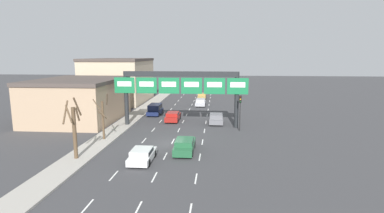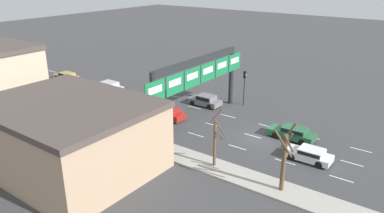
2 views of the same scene
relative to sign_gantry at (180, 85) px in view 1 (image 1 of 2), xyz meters
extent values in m
plane|color=#3D3D3F|center=(0.00, -8.07, -5.57)|extent=(220.00, 220.00, 0.00)
cube|color=#A8A399|center=(-8.00, -8.07, -5.50)|extent=(2.80, 110.00, 0.15)
cube|color=white|center=(-3.30, -22.07, -5.57)|extent=(0.12, 2.00, 0.01)
cube|color=white|center=(-3.30, -17.07, -5.57)|extent=(0.12, 2.00, 0.01)
cube|color=white|center=(-3.30, -12.07, -5.57)|extent=(0.12, 2.00, 0.01)
cube|color=white|center=(-3.30, -7.07, -5.57)|extent=(0.12, 2.00, 0.01)
cube|color=white|center=(-3.30, -2.07, -5.57)|extent=(0.12, 2.00, 0.01)
cube|color=white|center=(-3.30, 2.93, -5.57)|extent=(0.12, 2.00, 0.01)
cube|color=white|center=(-3.30, 7.93, -5.57)|extent=(0.12, 2.00, 0.01)
cube|color=white|center=(-3.30, 12.93, -5.57)|extent=(0.12, 2.00, 0.01)
cube|color=white|center=(-3.30, 17.93, -5.57)|extent=(0.12, 2.00, 0.01)
cube|color=white|center=(-3.30, 22.93, -5.57)|extent=(0.12, 2.00, 0.01)
cube|color=white|center=(-3.30, 27.93, -5.57)|extent=(0.12, 2.00, 0.01)
cube|color=white|center=(-3.30, 32.93, -5.57)|extent=(0.12, 2.00, 0.01)
cube|color=white|center=(-3.30, 37.93, -5.57)|extent=(0.12, 2.00, 0.01)
cube|color=white|center=(0.00, -22.07, -5.57)|extent=(0.12, 2.00, 0.01)
cube|color=white|center=(0.00, -17.07, -5.57)|extent=(0.12, 2.00, 0.01)
cube|color=white|center=(0.00, -12.07, -5.57)|extent=(0.12, 2.00, 0.01)
cube|color=white|center=(0.00, -7.07, -5.57)|extent=(0.12, 2.00, 0.01)
cube|color=white|center=(0.00, -2.07, -5.57)|extent=(0.12, 2.00, 0.01)
cube|color=white|center=(0.00, 2.93, -5.57)|extent=(0.12, 2.00, 0.01)
cube|color=white|center=(0.00, 7.93, -5.57)|extent=(0.12, 2.00, 0.01)
cube|color=white|center=(0.00, 12.93, -5.57)|extent=(0.12, 2.00, 0.01)
cube|color=white|center=(0.00, 17.93, -5.57)|extent=(0.12, 2.00, 0.01)
cube|color=white|center=(0.00, 22.93, -5.57)|extent=(0.12, 2.00, 0.01)
cube|color=white|center=(0.00, 27.93, -5.57)|extent=(0.12, 2.00, 0.01)
cube|color=white|center=(0.00, 32.93, -5.57)|extent=(0.12, 2.00, 0.01)
cube|color=white|center=(0.00, 37.93, -5.57)|extent=(0.12, 2.00, 0.01)
cube|color=white|center=(3.30, -22.07, -5.57)|extent=(0.12, 2.00, 0.01)
cube|color=white|center=(3.30, -17.07, -5.57)|extent=(0.12, 2.00, 0.01)
cube|color=white|center=(3.30, -12.07, -5.57)|extent=(0.12, 2.00, 0.01)
cube|color=white|center=(3.30, -7.07, -5.57)|extent=(0.12, 2.00, 0.01)
cube|color=white|center=(3.30, -2.07, -5.57)|extent=(0.12, 2.00, 0.01)
cube|color=white|center=(3.30, 2.93, -5.57)|extent=(0.12, 2.00, 0.01)
cube|color=white|center=(3.30, 7.93, -5.57)|extent=(0.12, 2.00, 0.01)
cube|color=white|center=(3.30, 12.93, -5.57)|extent=(0.12, 2.00, 0.01)
cube|color=white|center=(3.30, 17.93, -5.57)|extent=(0.12, 2.00, 0.01)
cube|color=white|center=(3.30, 22.93, -5.57)|extent=(0.12, 2.00, 0.01)
cube|color=white|center=(3.30, 27.93, -5.57)|extent=(0.12, 2.00, 0.01)
cube|color=white|center=(3.30, 32.93, -5.57)|extent=(0.12, 2.00, 0.01)
cube|color=white|center=(3.30, 37.93, -5.57)|extent=(0.12, 2.00, 0.01)
cylinder|color=#232628|center=(-7.40, 0.07, -1.88)|extent=(0.57, 0.57, 7.40)
cylinder|color=#232628|center=(7.40, 0.07, -1.88)|extent=(0.57, 0.57, 7.40)
cube|color=#232628|center=(0.00, 0.07, 1.47)|extent=(14.80, 0.60, 0.70)
cube|color=#197542|center=(-7.48, -0.27, -0.03)|extent=(2.74, 0.08, 2.10)
cube|color=white|center=(-7.48, -0.31, 0.16)|extent=(1.92, 0.02, 0.67)
cube|color=#197542|center=(-4.49, -0.27, -0.03)|extent=(2.74, 0.08, 2.10)
cube|color=white|center=(-4.49, -0.31, 0.16)|extent=(1.92, 0.02, 0.67)
cube|color=#197542|center=(-1.50, -0.27, -0.03)|extent=(2.74, 0.08, 2.10)
cube|color=white|center=(-1.50, -0.31, 0.16)|extent=(1.92, 0.02, 0.67)
cube|color=#197542|center=(1.50, -0.27, -0.03)|extent=(2.74, 0.08, 2.10)
cube|color=white|center=(1.50, -0.31, 0.16)|extent=(1.92, 0.02, 0.67)
cube|color=#197542|center=(4.49, -0.27, -0.03)|extent=(2.74, 0.08, 2.10)
cube|color=white|center=(4.49, -0.31, 0.16)|extent=(1.92, 0.02, 0.67)
cube|color=#197542|center=(7.48, -0.27, -0.03)|extent=(2.74, 0.08, 2.10)
cube|color=white|center=(7.48, -0.31, 0.16)|extent=(1.92, 0.02, 0.67)
cube|color=tan|center=(-15.33, 2.78, -2.77)|extent=(11.05, 14.20, 5.61)
cube|color=#4C423D|center=(-15.33, 2.78, 0.29)|extent=(11.27, 14.49, 0.50)
cube|color=#C6B293|center=(-15.34, 21.05, -1.41)|extent=(11.07, 15.43, 8.33)
cube|color=#4C423D|center=(-15.34, 21.05, 3.01)|extent=(11.29, 15.74, 0.50)
cube|color=#19234C|center=(-5.11, 7.74, -5.08)|extent=(1.92, 4.63, 0.59)
cube|color=#19234C|center=(-5.11, 7.70, -4.32)|extent=(1.76, 3.24, 0.92)
cube|color=black|center=(-5.11, 7.70, -4.32)|extent=(1.80, 2.98, 0.67)
cylinder|color=black|center=(-5.98, 9.13, -5.24)|extent=(0.22, 0.66, 0.66)
cylinder|color=black|center=(-4.24, 9.13, -5.24)|extent=(0.22, 0.66, 0.66)
cylinder|color=black|center=(-5.98, 6.35, -5.24)|extent=(0.22, 0.66, 0.66)
cylinder|color=black|center=(-4.24, 6.35, -5.24)|extent=(0.22, 0.66, 0.66)
cube|color=#235B38|center=(1.71, -10.59, -5.03)|extent=(1.83, 4.76, 0.68)
cube|color=#235B38|center=(1.71, -10.88, -4.45)|extent=(1.68, 2.47, 0.47)
cube|color=black|center=(1.71, -10.88, -4.45)|extent=(1.72, 2.28, 0.34)
cylinder|color=black|center=(0.88, -9.17, -5.24)|extent=(0.22, 0.66, 0.66)
cylinder|color=black|center=(2.54, -9.17, -5.24)|extent=(0.22, 0.66, 0.66)
cylinder|color=black|center=(0.88, -12.02, -5.24)|extent=(0.22, 0.66, 0.66)
cylinder|color=black|center=(2.54, -12.02, -5.24)|extent=(0.22, 0.66, 0.66)
cube|color=slate|center=(4.75, 2.31, -5.06)|extent=(1.90, 4.22, 0.62)
cube|color=slate|center=(4.75, 2.06, -4.46)|extent=(1.74, 2.19, 0.58)
cube|color=black|center=(4.75, 2.06, -4.46)|extent=(1.78, 2.02, 0.42)
cylinder|color=black|center=(3.89, 3.58, -5.24)|extent=(0.22, 0.66, 0.66)
cylinder|color=black|center=(5.61, 3.58, -5.24)|extent=(0.22, 0.66, 0.66)
cylinder|color=black|center=(3.89, 1.04, -5.24)|extent=(0.22, 0.66, 0.66)
cylinder|color=black|center=(5.61, 1.04, -5.24)|extent=(0.22, 0.66, 0.66)
cube|color=#B7B7BC|center=(1.73, 17.03, -5.08)|extent=(1.82, 4.53, 0.58)
cube|color=#B7B7BC|center=(1.73, 16.76, -4.51)|extent=(1.67, 2.35, 0.56)
cube|color=black|center=(1.73, 16.76, -4.51)|extent=(1.71, 2.17, 0.40)
cylinder|color=black|center=(0.91, 18.39, -5.24)|extent=(0.22, 0.66, 0.66)
cylinder|color=black|center=(2.55, 18.39, -5.24)|extent=(0.22, 0.66, 0.66)
cylinder|color=black|center=(0.91, 15.68, -5.24)|extent=(0.22, 0.66, 0.66)
cylinder|color=black|center=(2.55, 15.68, -5.24)|extent=(0.22, 0.66, 0.66)
cube|color=silver|center=(-1.81, -13.65, -5.09)|extent=(1.85, 4.18, 0.58)
cube|color=silver|center=(-1.81, -13.90, -4.57)|extent=(1.70, 2.17, 0.46)
cube|color=black|center=(-1.81, -13.90, -4.57)|extent=(1.74, 2.00, 0.33)
cylinder|color=black|center=(-2.65, -12.39, -5.24)|extent=(0.22, 0.66, 0.66)
cylinder|color=black|center=(-0.97, -12.39, -5.24)|extent=(0.22, 0.66, 0.66)
cylinder|color=black|center=(-2.65, -14.90, -5.24)|extent=(0.22, 0.66, 0.66)
cylinder|color=black|center=(-0.97, -14.90, -5.24)|extent=(0.22, 0.66, 0.66)
cube|color=maroon|center=(-1.54, 3.32, -5.03)|extent=(1.83, 4.27, 0.69)
cube|color=maroon|center=(-1.54, 3.07, -4.46)|extent=(1.68, 2.22, 0.45)
cube|color=black|center=(-1.54, 3.07, -4.46)|extent=(1.72, 2.04, 0.32)
cylinder|color=black|center=(-2.36, 4.60, -5.24)|extent=(0.22, 0.66, 0.66)
cylinder|color=black|center=(-0.71, 4.60, -5.24)|extent=(0.22, 0.66, 0.66)
cylinder|color=black|center=(-2.36, 2.04, -5.24)|extent=(0.22, 0.66, 0.66)
cylinder|color=black|center=(-0.71, 2.04, -5.24)|extent=(0.22, 0.66, 0.66)
cube|color=#A88947|center=(1.50, 26.52, -5.09)|extent=(1.75, 4.40, 0.57)
cube|color=#A88947|center=(1.50, 26.26, -4.58)|extent=(1.61, 2.29, 0.45)
cube|color=black|center=(1.50, 26.26, -4.58)|extent=(1.65, 2.10, 0.32)
cylinder|color=black|center=(0.71, 27.84, -5.24)|extent=(0.22, 0.66, 0.66)
cylinder|color=black|center=(2.29, 27.84, -5.24)|extent=(0.22, 0.66, 0.66)
cylinder|color=black|center=(0.71, 25.20, -5.24)|extent=(0.22, 0.66, 0.66)
cylinder|color=black|center=(2.29, 25.20, -5.24)|extent=(0.22, 0.66, 0.66)
cylinder|color=black|center=(7.75, -1.67, -3.77)|extent=(0.12, 0.12, 3.61)
cube|color=black|center=(7.75, -1.67, -1.51)|extent=(0.30, 0.24, 0.90)
sphere|color=#3D0E0C|center=(7.75, -1.80, -1.21)|extent=(0.20, 0.20, 0.20)
sphere|color=gold|center=(7.75, -1.80, -1.51)|extent=(0.20, 0.20, 0.20)
sphere|color=#0E3515|center=(7.75, -1.80, -1.81)|extent=(0.20, 0.20, 0.20)
cylinder|color=brown|center=(-8.01, -13.73, -3.04)|extent=(0.35, 0.35, 4.76)
cylinder|color=brown|center=(-8.24, -14.08, -1.21)|extent=(0.91, 0.67, 1.56)
cylinder|color=brown|center=(-8.69, -13.82, -1.11)|extent=(0.36, 1.51, 1.96)
cylinder|color=brown|center=(-7.56, -13.80, -0.60)|extent=(0.31, 1.07, 1.80)
cylinder|color=brown|center=(-7.65, -13.68, -1.31)|extent=(0.28, 0.89, 1.39)
cylinder|color=brown|center=(-7.84, -7.33, -3.26)|extent=(0.25, 0.25, 4.33)
cylinder|color=brown|center=(-7.96, -8.00, -1.77)|extent=(1.46, 0.37, 1.99)
cylinder|color=brown|center=(-7.72, -7.80, -2.53)|extent=(1.05, 0.37, 1.01)
cylinder|color=brown|center=(-7.36, -7.10, -0.92)|extent=(0.60, 1.09, 1.44)
camera|label=1|loc=(4.86, -39.07, 3.95)|focal=28.00mm
camera|label=2|loc=(-32.67, -23.05, 10.96)|focal=35.00mm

